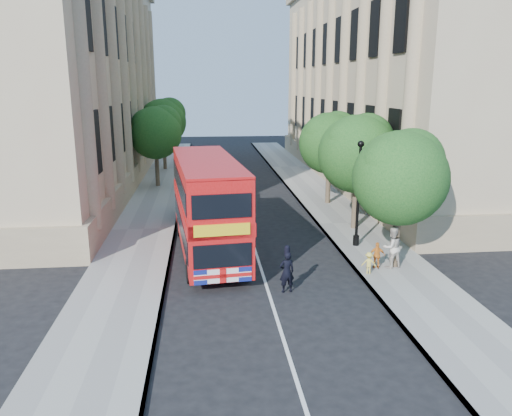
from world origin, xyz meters
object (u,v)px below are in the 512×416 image
object	(u,v)px
lamp_post	(358,198)
police_constable	(287,272)
double_decker_bus	(208,203)
woman_pedestrian	(392,247)
box_van	(204,195)

from	to	relation	value
lamp_post	police_constable	size ratio (longest dim) A/B	3.13
double_decker_bus	police_constable	bearing A→B (deg)	-64.36
double_decker_bus	woman_pedestrian	world-z (taller)	double_decker_bus
lamp_post	double_decker_bus	bearing A→B (deg)	-178.60
box_van	police_constable	distance (m)	11.78
double_decker_bus	police_constable	size ratio (longest dim) A/B	5.98
lamp_post	police_constable	distance (m)	6.80
lamp_post	woman_pedestrian	bearing A→B (deg)	-79.18
double_decker_bus	lamp_post	bearing A→B (deg)	-4.48
police_constable	woman_pedestrian	distance (m)	5.24
lamp_post	box_van	bearing A→B (deg)	139.42
police_constable	box_van	bearing A→B (deg)	-83.84
woman_pedestrian	double_decker_bus	bearing A→B (deg)	-33.36
police_constable	lamp_post	bearing A→B (deg)	-139.86
double_decker_bus	woman_pedestrian	bearing A→B (deg)	-26.47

